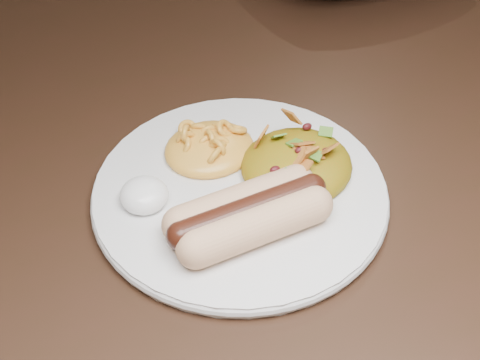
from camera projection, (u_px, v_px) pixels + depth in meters
name	position (u px, v px, depth m)	size (l,w,h in m)	color
table	(162.00, 215.00, 0.74)	(1.60, 0.90, 0.75)	black
plate	(240.00, 194.00, 0.62)	(0.25, 0.25, 0.01)	silver
hotdog	(248.00, 214.00, 0.57)	(0.12, 0.07, 0.03)	#F1B08A
mac_and_cheese	(209.00, 139.00, 0.64)	(0.08, 0.07, 0.03)	#F8A13B
sour_cream	(144.00, 191.00, 0.60)	(0.04, 0.04, 0.02)	white
taco_salad	(297.00, 157.00, 0.62)	(0.10, 0.09, 0.04)	#BC3F01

